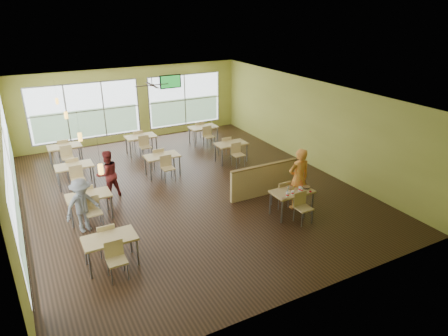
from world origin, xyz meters
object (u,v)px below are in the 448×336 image
Objects in this scene: main_table at (292,195)px; half_wall_divider at (264,180)px; man_plaid at (299,179)px; food_basket at (306,187)px.

main_table is 0.63× the size of half_wall_divider.
man_plaid is (0.40, 0.24, 0.31)m from main_table.
food_basket is (0.07, -0.29, -0.16)m from man_plaid.
half_wall_divider reaches higher than main_table.
half_wall_divider is 1.34m from man_plaid.
main_table is 1.45m from half_wall_divider.
half_wall_divider is (0.00, 1.45, -0.11)m from main_table.
man_plaid reaches higher than half_wall_divider.
half_wall_divider is at bearing -68.18° from man_plaid.
main_table is at bearing -90.00° from half_wall_divider.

